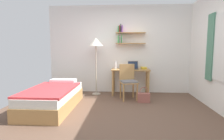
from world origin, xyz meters
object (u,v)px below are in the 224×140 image
object	(u,v)px
water_bottle	(115,65)
book_stack	(144,68)
desk	(130,74)
desk_chair	(128,80)
laptop	(133,67)
standing_lamp	(96,45)
bed	(53,98)
handbag	(144,97)

from	to	relation	value
water_bottle	book_stack	world-z (taller)	water_bottle
desk	desk_chair	bearing A→B (deg)	-98.71
desk_chair	laptop	xyz separation A→B (m)	(0.15, 0.53, 0.29)
desk_chair	standing_lamp	world-z (taller)	standing_lamp
standing_lamp	bed	bearing A→B (deg)	-119.47
desk	desk_chair	distance (m)	0.49
laptop	handbag	xyz separation A→B (m)	(0.24, -0.81, -0.67)
book_stack	laptop	bearing A→B (deg)	176.96
desk_chair	bed	bearing A→B (deg)	-151.67
desk_chair	standing_lamp	distance (m)	1.37
bed	desk_chair	size ratio (longest dim) A/B	2.00
desk	desk_chair	world-z (taller)	desk_chair
bed	laptop	xyz separation A→B (m)	(1.82, 1.43, 0.56)
bed	book_stack	size ratio (longest dim) A/B	7.76
desk	bed	bearing A→B (deg)	-141.67
bed	laptop	size ratio (longest dim) A/B	6.21
water_bottle	book_stack	size ratio (longest dim) A/B	0.95
bed	water_bottle	bearing A→B (deg)	46.93
desk_chair	laptop	world-z (taller)	laptop
desk_chair	standing_lamp	bearing A→B (deg)	154.17
book_stack	handbag	distance (m)	1.03
desk_chair	handbag	world-z (taller)	desk_chair
water_bottle	handbag	bearing A→B (deg)	-46.64
desk	book_stack	bearing A→B (deg)	4.88
bed	handbag	bearing A→B (deg)	16.67
desk	standing_lamp	world-z (taller)	standing_lamp
bed	desk	size ratio (longest dim) A/B	1.70
desk	water_bottle	world-z (taller)	water_bottle
desk_chair	laptop	distance (m)	0.62
desk_chair	book_stack	size ratio (longest dim) A/B	3.88
standing_lamp	handbag	distance (m)	1.97
handbag	standing_lamp	bearing A→B (deg)	150.79
bed	desk	bearing A→B (deg)	38.33
desk	book_stack	world-z (taller)	book_stack
standing_lamp	book_stack	size ratio (longest dim) A/B	6.87
standing_lamp	desk	bearing A→B (deg)	2.13
book_stack	handbag	size ratio (longest dim) A/B	0.61
laptop	book_stack	distance (m)	0.31
water_bottle	book_stack	distance (m)	0.81
desk	handbag	bearing A→B (deg)	-67.68
standing_lamp	laptop	world-z (taller)	standing_lamp
book_stack	handbag	bearing A→B (deg)	-94.68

